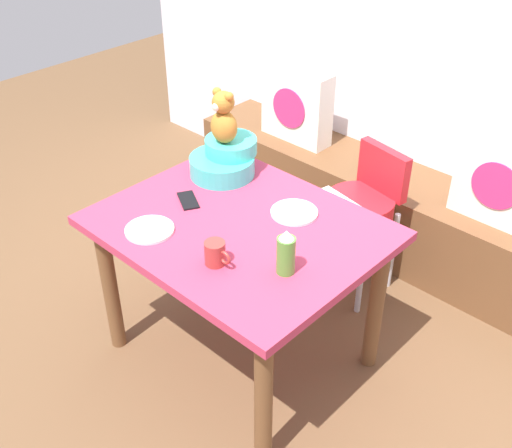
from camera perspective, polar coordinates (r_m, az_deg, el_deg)
name	(u,v)px	position (r m, az deg, el deg)	size (l,w,h in m)	color
ground_plane	(242,352)	(3.08, -1.30, -11.43)	(8.00, 8.00, 0.00)	brown
back_wall	(444,11)	(3.47, 16.58, 17.94)	(4.40, 0.10, 2.60)	silver
window_bench	(388,211)	(3.69, 11.85, 1.17)	(2.60, 0.44, 0.46)	brown
pillow_floral_left	(297,105)	(3.80, 3.70, 10.68)	(0.44, 0.15, 0.44)	white
pillow_floral_right	(503,180)	(3.23, 21.34, 3.68)	(0.44, 0.15, 0.44)	white
book_stack	(382,166)	(3.59, 11.28, 5.19)	(0.20, 0.14, 0.07)	#388463
dining_table	(240,246)	(2.66, -1.48, -2.00)	(1.13, 0.91, 0.74)	#B73351
highchair	(362,204)	(3.17, 9.52, 1.80)	(0.38, 0.49, 0.79)	red
infant_seat_teal	(225,159)	(2.92, -2.82, 5.86)	(0.30, 0.33, 0.16)	#3BC4B5
teddy_bear	(224,118)	(2.83, -2.94, 9.52)	(0.13, 0.12, 0.25)	#AF732A
ketchup_bottle	(286,253)	(2.30, 2.72, -2.61)	(0.07, 0.07, 0.18)	#4C8C33
coffee_mug	(216,253)	(2.36, -3.67, -2.65)	(0.12, 0.08, 0.09)	#9E332D
dinner_plate_near	(294,212)	(2.66, 3.47, 1.06)	(0.20, 0.20, 0.01)	white
dinner_plate_far	(150,230)	(2.59, -9.58, -0.51)	(0.20, 0.20, 0.01)	white
cell_phone	(188,200)	(2.76, -6.14, 2.14)	(0.07, 0.14, 0.01)	black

